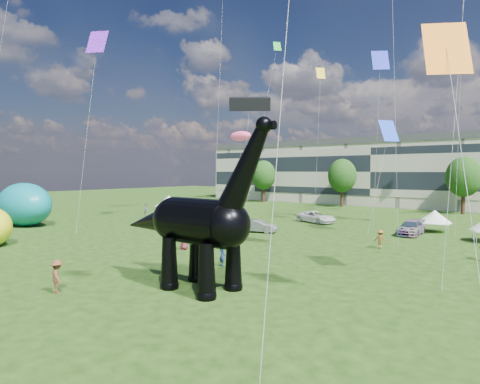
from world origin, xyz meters
The scene contains 15 objects.
ground centered at (0.00, 0.00, 0.00)m, with size 220.00×220.00×0.00m, color #16330C.
terrace_row centered at (-8.00, 62.00, 6.00)m, with size 78.00×11.00×12.00m, color beige.
tree_far_left centered at (-30.00, 53.00, 6.29)m, with size 5.20×5.20×9.44m.
tree_mid_left centered at (-12.00, 53.00, 6.29)m, with size 5.20×5.20×9.44m.
tree_mid_right centered at (8.00, 53.00, 6.29)m, with size 5.20×5.20×9.44m.
dinosaur_sculpture centered at (4.01, -0.55, 3.65)m, with size 11.74×3.24×9.66m.
car_silver centered at (-11.94, 22.72, 0.82)m, with size 1.93×4.79×1.63m, color #ABAAAF.
car_grey centered at (-5.48, 18.24, 0.67)m, with size 1.42×4.06×1.34m, color gray.
car_white centered at (-4.50, 29.42, 0.75)m, with size 2.48×5.37×1.49m, color white.
car_dark centered at (7.87, 26.94, 0.74)m, with size 2.06×5.07×1.47m, color #595960.
gazebo_near centered at (9.27, 30.63, 1.69)m, with size 4.23×4.23×2.40m.
gazebo_left centered at (-27.83, 24.85, 1.98)m, with size 4.35×4.35×2.82m.
inflatable_teal centered at (-30.43, 4.43, 2.62)m, with size 8.39×5.24×5.24m, color #0B7D87.
visitors centered at (-2.25, 12.49, 0.87)m, with size 55.74×38.90×1.90m.
kites centered at (-11.58, 26.67, 18.80)m, with size 63.97×45.09×24.63m.
Camera 1 is at (20.34, -16.42, 6.65)m, focal length 30.00 mm.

